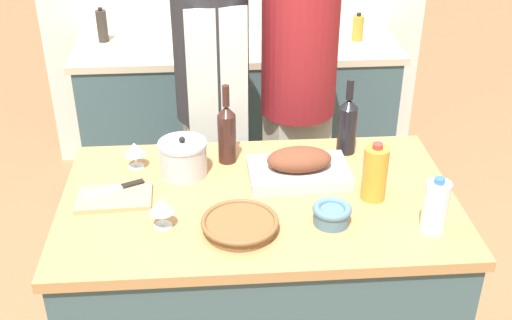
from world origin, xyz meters
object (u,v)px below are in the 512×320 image
(mixing_bowl, at_px, (332,214))
(person_cook_guest, at_px, (298,89))
(wine_bottle_green, at_px, (347,124))
(condiment_bottle_tall, at_px, (102,26))
(wicker_basket, at_px, (240,224))
(wine_bottle_dark, at_px, (227,132))
(cutting_board, at_px, (114,198))
(milk_jug, at_px, (435,206))
(roasting_pan, at_px, (299,167))
(wine_glass_left, at_px, (161,207))
(juice_jug, at_px, (375,173))
(knife_chef, at_px, (117,188))
(stock_pot, at_px, (183,158))
(condiment_bottle_short, at_px, (358,28))
(person_cook_aproned, at_px, (213,92))
(wine_glass_right, at_px, (135,150))

(mixing_bowl, height_order, person_cook_guest, person_cook_guest)
(wine_bottle_green, height_order, condiment_bottle_tall, wine_bottle_green)
(wicker_basket, relative_size, wine_bottle_dark, 0.81)
(cutting_board, relative_size, milk_jug, 1.37)
(milk_jug, bearing_deg, roasting_pan, 137.93)
(mixing_bowl, bearing_deg, wine_glass_left, 177.85)
(juice_jug, height_order, knife_chef, juice_jug)
(stock_pot, relative_size, wine_bottle_dark, 0.57)
(juice_jug, distance_m, condiment_bottle_tall, 2.10)
(condiment_bottle_short, bearing_deg, person_cook_aproned, -138.51)
(milk_jug, distance_m, person_cook_aproned, 1.31)
(wicker_basket, bearing_deg, knife_chef, 148.57)
(person_cook_guest, bearing_deg, mixing_bowl, -110.10)
(juice_jug, relative_size, knife_chef, 1.04)
(wine_glass_right, bearing_deg, wine_glass_left, -72.89)
(roasting_pan, relative_size, knife_chef, 1.81)
(stock_pot, bearing_deg, knife_chef, -152.99)
(cutting_board, distance_m, wine_bottle_green, 0.96)
(juice_jug, distance_m, person_cook_guest, 0.93)
(cutting_board, xyz_separation_m, mixing_bowl, (0.76, -0.20, 0.03))
(roasting_pan, distance_m, condiment_bottle_short, 1.58)
(roasting_pan, relative_size, person_cook_guest, 0.23)
(juice_jug, xyz_separation_m, person_cook_aproned, (-0.57, 0.89, -0.06))
(stock_pot, distance_m, wine_glass_right, 0.20)
(cutting_board, distance_m, knife_chef, 0.05)
(mixing_bowl, height_order, knife_chef, mixing_bowl)
(wicker_basket, relative_size, condiment_bottle_short, 1.60)
(roasting_pan, bearing_deg, wicker_basket, -126.56)
(wine_bottle_green, bearing_deg, cutting_board, -161.79)
(wine_bottle_dark, bearing_deg, person_cook_aproned, 94.84)
(wine_bottle_green, bearing_deg, stock_pot, -169.06)
(roasting_pan, bearing_deg, wine_bottle_dark, 150.54)
(wine_glass_left, bearing_deg, juice_jug, 9.46)
(cutting_board, bearing_deg, person_cook_guest, 48.01)
(wine_bottle_green, bearing_deg, juice_jug, -84.85)
(knife_chef, height_order, person_cook_guest, person_cook_guest)
(milk_jug, relative_size, condiment_bottle_short, 1.23)
(person_cook_aproned, bearing_deg, person_cook_guest, -4.15)
(milk_jug, distance_m, knife_chef, 1.13)
(stock_pot, relative_size, mixing_bowl, 1.39)
(wicker_basket, relative_size, milk_jug, 1.31)
(wine_bottle_green, bearing_deg, mixing_bowl, -106.45)
(cutting_board, xyz_separation_m, person_cook_aproned, (0.37, 0.84, 0.04))
(wicker_basket, xyz_separation_m, wine_bottle_dark, (-0.03, 0.48, 0.10))
(condiment_bottle_short, bearing_deg, wine_bottle_green, -103.94)
(knife_chef, bearing_deg, cutting_board, -97.29)
(wine_bottle_green, relative_size, person_cook_aproned, 0.19)
(mixing_bowl, xyz_separation_m, knife_chef, (-0.75, 0.24, -0.02))
(wicker_basket, relative_size, mixing_bowl, 1.96)
(juice_jug, bearing_deg, mixing_bowl, -140.41)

